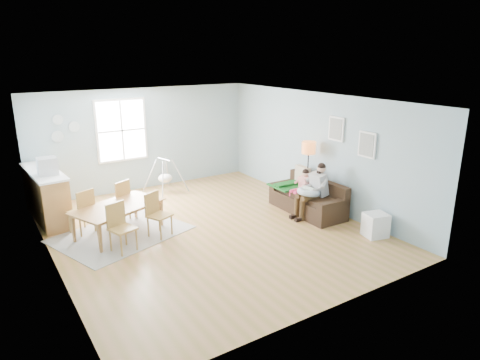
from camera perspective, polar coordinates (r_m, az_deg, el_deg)
room at (r=8.43m, az=-4.68°, el=8.68°), size 8.40×9.40×3.90m
window at (r=11.49m, az=-15.52°, el=6.40°), size 1.32×0.08×1.62m
pictures at (r=9.51m, az=14.59°, el=5.63°), size 0.05×1.34×0.74m
wall_plates at (r=11.14m, az=-22.51°, el=6.37°), size 0.67×0.02×0.66m
sofa at (r=10.09m, az=9.18°, el=-2.70°), size 0.86×1.92×0.77m
green_throw at (r=10.44m, az=6.67°, el=-0.66°), size 0.88×0.73×0.04m
beige_pillow at (r=10.44m, az=8.35°, el=0.53°), size 0.17×0.49×0.48m
father at (r=9.70m, az=9.77°, el=-1.15°), size 0.87×0.41×1.23m
nursing_pillow at (r=9.62m, az=9.12°, el=-1.58°), size 0.54×0.53×0.21m
infant at (r=9.62m, az=9.00°, el=-1.17°), size 0.17×0.34×0.12m
toddler at (r=10.06m, az=8.30°, el=-0.40°), size 0.51×0.26×0.80m
floor_lamp at (r=10.14m, az=9.12°, el=3.55°), size 0.32×0.32×1.59m
storage_cube at (r=9.08m, az=17.58°, el=-5.74°), size 0.52×0.48×0.48m
rug at (r=9.18m, az=-15.50°, el=-6.92°), size 2.93×2.56×0.01m
dining_table at (r=9.06m, az=-15.65°, el=-5.16°), size 2.00×1.58×0.62m
chair_sw at (r=8.29m, az=-15.76°, el=-5.67°), size 0.52×0.52×0.92m
chair_se at (r=8.78m, az=-11.11°, el=-4.15°), size 0.54×0.54×0.90m
chair_nw at (r=9.25m, az=-20.16°, el=-3.63°), size 0.56×0.56×0.94m
chair_ne at (r=9.70m, az=-15.70°, el=-2.33°), size 0.56×0.56×0.93m
counter at (r=10.33m, az=-24.42°, el=-1.82°), size 0.72×2.05×1.13m
monitor at (r=9.77m, az=-24.34°, el=1.71°), size 0.39×0.36×0.36m
baby_swing at (r=11.45m, az=-9.94°, el=0.33°), size 1.07×1.09×0.91m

